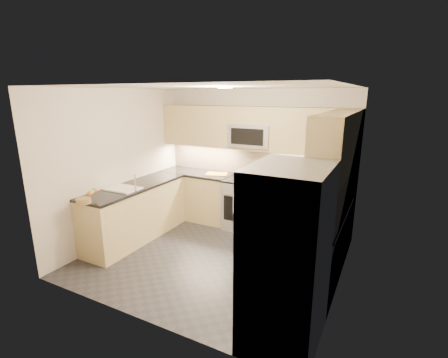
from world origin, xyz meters
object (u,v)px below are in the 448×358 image
Objects in this scene: utensil_bowl at (334,184)px; cutting_board at (217,174)px; fruit_basket at (84,201)px; gas_range at (247,204)px; refrigerator at (287,258)px; microwave at (251,135)px.

cutting_board is at bearing 179.58° from utensil_bowl.
cutting_board is at bearing 70.28° from fruit_basket.
cutting_board reaches higher than gas_range.
refrigerator is (1.45, -2.43, 0.45)m from gas_range.
microwave is 0.42× the size of refrigerator.
gas_range is 2.86m from refrigerator.
microwave reaches higher than fruit_basket.
gas_range is at bearing -3.14° from cutting_board.
cutting_board is (-0.65, -0.09, -0.75)m from microwave.
refrigerator is at bearing -49.50° from cutting_board.
utensil_bowl is (1.48, 0.02, 0.57)m from gas_range.
fruit_basket is (-2.94, 0.13, 0.08)m from refrigerator.
gas_range is 2.28× the size of cutting_board.
refrigerator is at bearing -90.74° from utensil_bowl.
microwave is at bearing 90.00° from gas_range.
microwave is at bearing 58.40° from fruit_basket.
cutting_board is 2.47m from fruit_basket.
fruit_basket is (-2.97, -2.31, -0.05)m from utensil_bowl.
gas_range is 4.55× the size of fruit_basket.
microwave is 2.93m from fruit_basket.
gas_range is 1.59m from utensil_bowl.
utensil_bowl reaches higher than fruit_basket.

